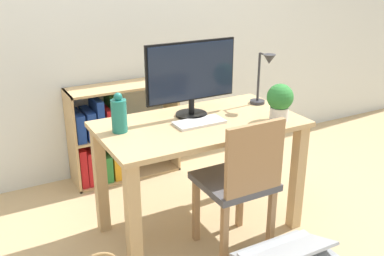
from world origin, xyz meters
name	(u,v)px	position (x,y,z in m)	size (l,w,h in m)	color
ground_plane	(199,227)	(0.00, 0.00, 0.00)	(10.00, 10.00, 0.00)	tan
wall_back	(128,7)	(0.00, 1.12, 1.30)	(8.00, 0.05, 2.60)	silver
desk	(200,145)	(0.00, 0.00, 0.59)	(1.22, 0.67, 0.74)	tan
monitor	(191,74)	(0.01, 0.12, 1.00)	(0.59, 0.20, 0.46)	black
keyboard	(199,122)	(-0.02, -0.03, 0.75)	(0.30, 0.14, 0.02)	silver
vase	(119,115)	(-0.48, 0.08, 0.84)	(0.09, 0.09, 0.23)	#1E7266
desk_lamp	(264,74)	(0.52, 0.07, 0.95)	(0.10, 0.19, 0.35)	#2D2D33
potted_plant	(280,100)	(0.43, -0.20, 0.86)	(0.16, 0.16, 0.23)	silver
chair	(240,180)	(0.08, -0.33, 0.48)	(0.40, 0.40, 0.87)	#4C4C51
bookshelf	(108,139)	(-0.29, 0.94, 0.34)	(0.84, 0.28, 0.75)	tan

